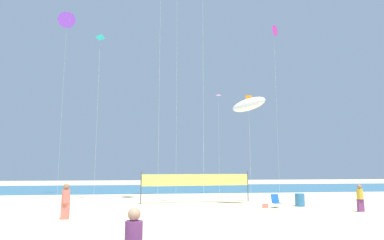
{
  "coord_description": "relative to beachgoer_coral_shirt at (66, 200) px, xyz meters",
  "views": [
    {
      "loc": [
        -2.73,
        -17.45,
        2.61
      ],
      "look_at": [
        1.27,
        11.49,
        6.83
      ],
      "focal_mm": 31.53,
      "sensor_mm": 36.0,
      "label": 1
    }
  ],
  "objects": [
    {
      "name": "ground_plane",
      "position": [
        6.81,
        -1.3,
        -0.98
      ],
      "size": [
        120.0,
        120.0,
        0.0
      ],
      "primitive_type": "plane",
      "color": "beige"
    },
    {
      "name": "ocean_band",
      "position": [
        6.81,
        27.1,
        -0.98
      ],
      "size": [
        120.0,
        20.0,
        0.01
      ],
      "primitive_type": "cube",
      "color": "teal",
      "rests_on": "ground"
    },
    {
      "name": "beachgoer_coral_shirt",
      "position": [
        0.0,
        0.0,
        0.0
      ],
      "size": [
        0.42,
        0.42,
        1.83
      ],
      "rotation": [
        0.0,
        0.0,
        1.38
      ],
      "color": "#EA7260",
      "rests_on": "ground"
    },
    {
      "name": "beachgoer_mustard_shirt",
      "position": [
        17.2,
        0.77,
        -0.1
      ],
      "size": [
        0.38,
        0.38,
        1.65
      ],
      "rotation": [
        0.0,
        0.0,
        5.02
      ],
      "color": "#7A3872",
      "rests_on": "ground"
    },
    {
      "name": "folding_beach_chair",
      "position": [
        12.89,
        3.57,
        -0.51
      ],
      "size": [
        0.52,
        0.65,
        0.89
      ],
      "rotation": [
        0.0,
        0.0,
        0.55
      ],
      "color": "#1959B2",
      "rests_on": "ground"
    },
    {
      "name": "trash_barrel",
      "position": [
        14.85,
        4.09,
        -0.54
      ],
      "size": [
        0.66,
        0.66,
        0.88
      ],
      "primitive_type": "cylinder",
      "color": "teal",
      "rests_on": "ground"
    },
    {
      "name": "volleyball_net",
      "position": [
        8.1,
        7.72,
        0.66
      ],
      "size": [
        8.66,
        1.08,
        2.4
      ],
      "color": "#4C4C51",
      "rests_on": "ground"
    },
    {
      "name": "beach_handbag",
      "position": [
        12.12,
        3.5,
        -0.84
      ],
      "size": [
        0.35,
        0.18,
        0.28
      ],
      "primitive_type": "cube",
      "color": "#EA7260",
      "rests_on": "ground"
    },
    {
      "name": "kite_magenta_delta",
      "position": [
        18.3,
        16.11,
        17.1
      ],
      "size": [
        1.16,
        1.02,
        18.75
      ],
      "color": "silver",
      "rests_on": "ground"
    },
    {
      "name": "kite_violet_delta",
      "position": [
        -4.25,
        15.74,
        16.8
      ],
      "size": [
        1.78,
        0.5,
        18.68
      ],
      "color": "silver",
      "rests_on": "ground"
    },
    {
      "name": "kite_white_inflatable",
      "position": [
        11.61,
        4.94,
        6.33
      ],
      "size": [
        2.77,
        1.94,
        8.05
      ],
      "color": "silver",
      "rests_on": "ground"
    },
    {
      "name": "kite_pink_diamond",
      "position": [
        11.5,
        14.84,
        8.94
      ],
      "size": [
        0.53,
        0.54,
        10.32
      ],
      "color": "silver",
      "rests_on": "ground"
    },
    {
      "name": "kite_cyan_diamond",
      "position": [
        0.09,
        9.34,
        12.47
      ],
      "size": [
        0.81,
        0.82,
        13.86
      ],
      "color": "silver",
      "rests_on": "ground"
    }
  ]
}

